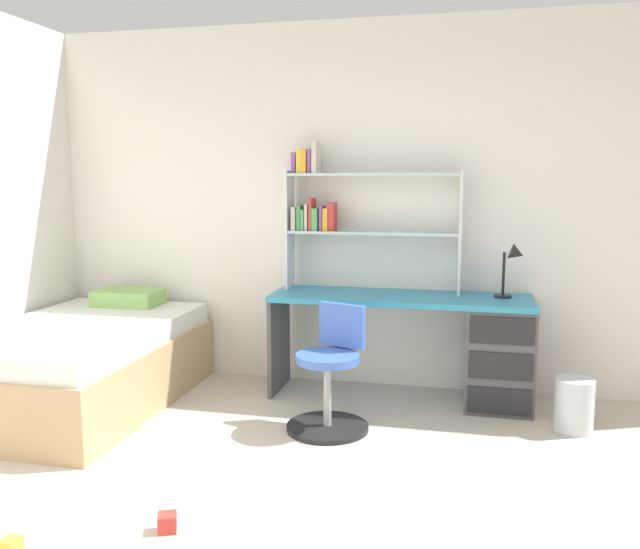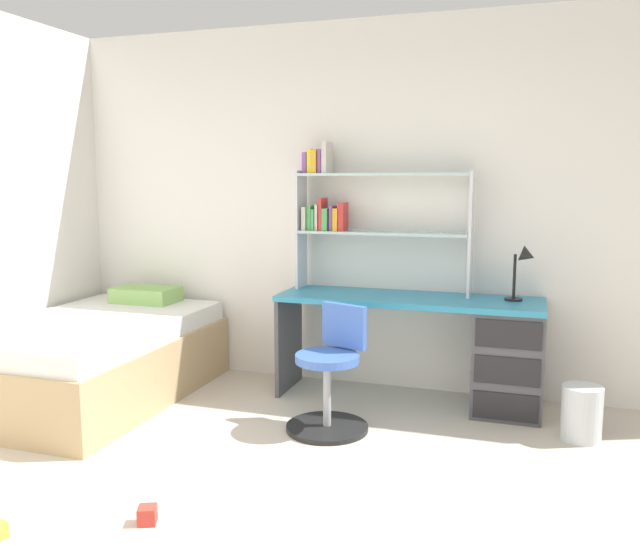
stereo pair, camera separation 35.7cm
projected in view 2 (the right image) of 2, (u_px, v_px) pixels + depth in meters
room_shell at (119, 214)px, 3.92m from camera, size 6.07×6.51×2.72m
desk at (479, 348)px, 4.47m from camera, size 1.83×0.55×0.75m
bookshelf_hutch at (359, 208)px, 4.76m from camera, size 1.28×0.22×1.08m
desk_lamp at (524, 264)px, 4.35m from camera, size 0.20×0.17×0.38m
swivel_chair at (330, 382)px, 4.11m from camera, size 0.52×0.52×0.78m
bed_platform at (96, 358)px, 4.70m from camera, size 1.20×1.85×0.71m
waste_bin at (582, 413)px, 3.96m from camera, size 0.24×0.24×0.33m
toy_block_red_2 at (147, 515)px, 3.00m from camera, size 0.11×0.11×0.08m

